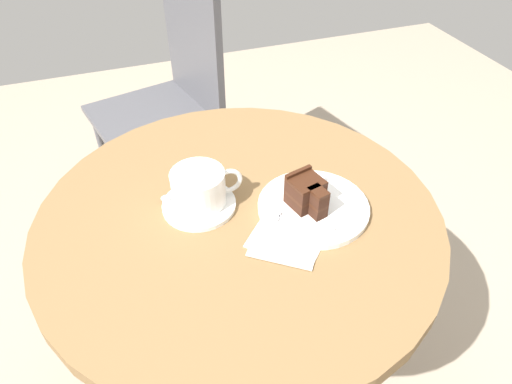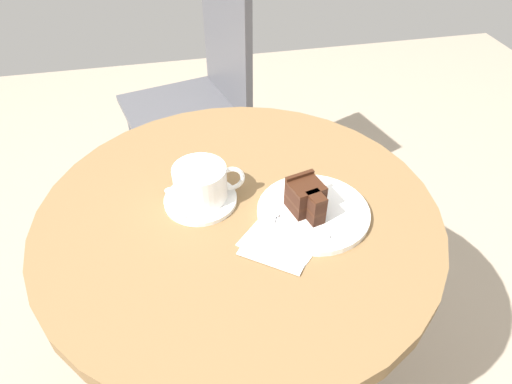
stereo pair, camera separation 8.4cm
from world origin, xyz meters
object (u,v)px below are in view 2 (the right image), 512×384
object	(u,v)px
teaspoon	(174,198)
napkin	(282,239)
cake_slice	(307,198)
fork	(286,222)
saucer	(201,200)
cake_plate	(313,212)
coffee_cup	(201,182)
cafe_chair	(205,77)

from	to	relation	value
teaspoon	napkin	size ratio (longest dim) A/B	0.52
cake_slice	fork	distance (m)	0.06
saucer	fork	size ratio (longest dim) A/B	1.22
napkin	teaspoon	bearing A→B (deg)	142.09
cake_plate	fork	size ratio (longest dim) A/B	1.83
coffee_cup	cake_plate	xyz separation A→B (m)	(0.20, -0.08, -0.04)
saucer	cake_plate	bearing A→B (deg)	-21.56
saucer	coffee_cup	distance (m)	0.04
coffee_cup	cake_plate	world-z (taller)	coffee_cup
coffee_cup	cake_plate	size ratio (longest dim) A/B	0.65
saucer	napkin	size ratio (longest dim) A/B	0.78
cake_plate	coffee_cup	bearing A→B (deg)	156.85
coffee_cup	cake_slice	world-z (taller)	coffee_cup
cake_slice	cafe_chair	size ratio (longest dim) A/B	0.09
cake_plate	napkin	bearing A→B (deg)	-144.68
napkin	fork	bearing A→B (deg)	66.19
teaspoon	napkin	xyz separation A→B (m)	(0.18, -0.14, -0.01)
coffee_cup	fork	size ratio (longest dim) A/B	1.19
teaspoon	cake_slice	xyz separation A→B (m)	(0.24, -0.08, 0.03)
cake_plate	napkin	xyz separation A→B (m)	(-0.07, -0.05, -0.00)
cake_slice	napkin	bearing A→B (deg)	-136.36
cake_plate	teaspoon	bearing A→B (deg)	160.68
teaspoon	coffee_cup	bearing A→B (deg)	-109.39
fork	cake_plate	bearing A→B (deg)	-120.74
saucer	napkin	bearing A→B (deg)	-45.35
teaspoon	cafe_chair	size ratio (longest dim) A/B	0.10
coffee_cup	fork	bearing A→B (deg)	-37.95
cake_slice	fork	size ratio (longest dim) A/B	0.77
fork	saucer	bearing A→B (deg)	2.63
teaspoon	fork	bearing A→B (deg)	-135.25
saucer	napkin	distance (m)	0.18
saucer	teaspoon	bearing A→B (deg)	170.37
teaspoon	cake_slice	world-z (taller)	cake_slice
saucer	teaspoon	size ratio (longest dim) A/B	1.50
coffee_cup	cafe_chair	bearing A→B (deg)	83.29
saucer	coffee_cup	size ratio (longest dim) A/B	1.03
coffee_cup	cake_slice	xyz separation A→B (m)	(0.18, -0.08, -0.00)
cake_slice	napkin	xyz separation A→B (m)	(-0.06, -0.06, -0.04)
cake_slice	fork	bearing A→B (deg)	-149.45
saucer	cake_slice	distance (m)	0.21
cake_slice	cafe_chair	world-z (taller)	cafe_chair
fork	napkin	bearing A→B (deg)	104.63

